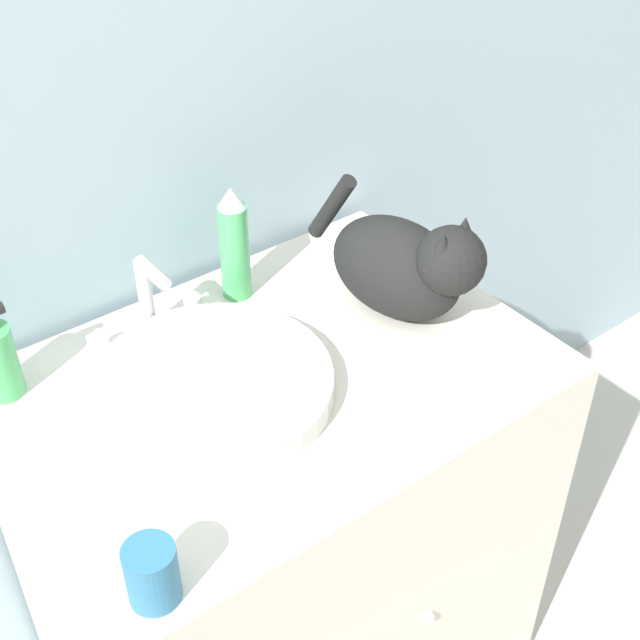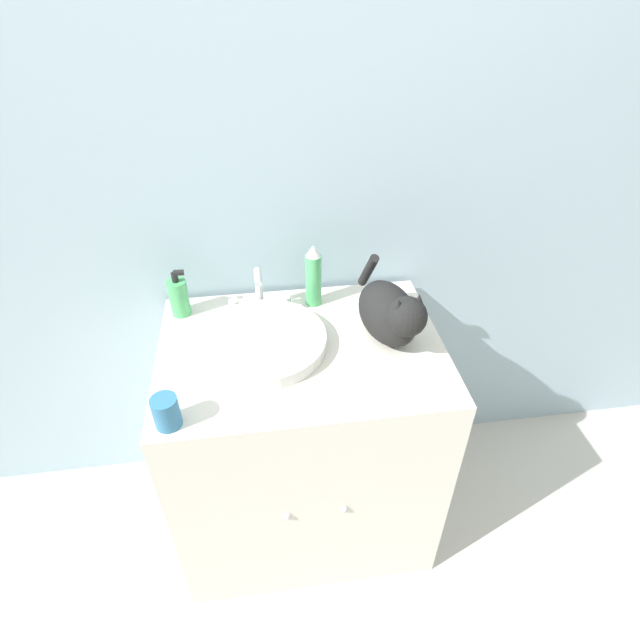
% 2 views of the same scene
% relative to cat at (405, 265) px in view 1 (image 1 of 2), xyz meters
% --- Properties ---
extents(wall_back, '(6.00, 0.05, 2.50)m').
position_rel_cat_xyz_m(wall_back, '(-0.26, 0.35, 0.31)').
color(wall_back, '#9EB7C6').
rests_on(wall_back, ground_plane).
extents(vanity_cabinet, '(0.83, 0.61, 0.84)m').
position_rel_cat_xyz_m(vanity_cabinet, '(-0.26, 0.00, -0.52)').
color(vanity_cabinet, silver).
rests_on(vanity_cabinet, ground_plane).
extents(sink_basin, '(0.37, 0.37, 0.04)m').
position_rel_cat_xyz_m(sink_basin, '(-0.37, 0.02, -0.08)').
color(sink_basin, silver).
rests_on(sink_basin, vanity_cabinet).
extents(faucet, '(0.20, 0.10, 0.15)m').
position_rel_cat_xyz_m(faucet, '(-0.37, 0.21, -0.03)').
color(faucet, silver).
rests_on(faucet, vanity_cabinet).
extents(cat, '(0.20, 0.35, 0.22)m').
position_rel_cat_xyz_m(cat, '(0.00, 0.00, 0.00)').
color(cat, black).
rests_on(cat, vanity_cabinet).
extents(spray_bottle, '(0.05, 0.05, 0.21)m').
position_rel_cat_xyz_m(spray_bottle, '(-0.19, 0.22, 0.00)').
color(spray_bottle, '#4CB266').
rests_on(spray_bottle, vanity_cabinet).
extents(cup, '(0.07, 0.07, 0.09)m').
position_rel_cat_xyz_m(cup, '(-0.61, -0.24, -0.06)').
color(cup, teal).
rests_on(cup, vanity_cabinet).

